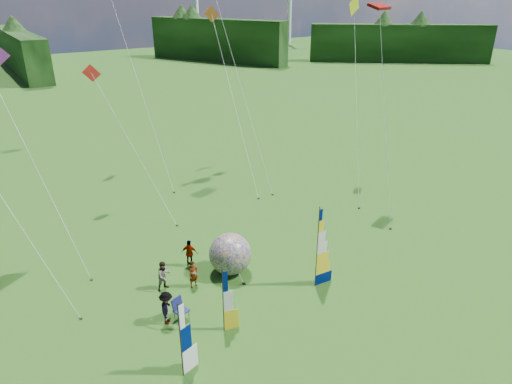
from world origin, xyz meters
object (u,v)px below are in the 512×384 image
feather_banner_main (317,249)px  spectator_d (190,253)px  bol_inflatable (230,254)px  camp_chair (181,310)px  side_banner_far (181,342)px  side_banner_left (223,302)px  spectator_c (167,308)px  spectator_b (164,276)px  spectator_a (193,274)px  kite_whale (230,39)px

feather_banner_main → spectator_d: size_ratio=2.82×
bol_inflatable → camp_chair: (-3.97, -2.17, -0.60)m
side_banner_far → spectator_d: size_ratio=2.16×
side_banner_left → bol_inflatable: 4.80m
spectator_c → bol_inflatable: bearing=-34.8°
feather_banner_main → spectator_b: (-6.75, 4.14, -1.44)m
side_banner_left → spectator_a: size_ratio=2.09×
side_banner_left → spectator_a: side_banner_left is taller
camp_chair → side_banner_left: bearing=-73.2°
kite_whale → feather_banner_main: bearing=-87.3°
side_banner_left → spectator_a: 3.95m
spectator_d → camp_chair: (-2.40, -4.01, -0.24)m
spectator_b → side_banner_far: bearing=-114.4°
spectator_d → bol_inflatable: bearing=173.5°
kite_whale → spectator_d: bearing=-111.1°
spectator_a → camp_chair: size_ratio=1.36×
feather_banner_main → spectator_b: bearing=152.6°
spectator_a → spectator_c: (-2.32, -1.91, 0.08)m
side_banner_far → spectator_a: side_banner_far is taller
side_banner_left → spectator_b: side_banner_left is taller
side_banner_far → kite_whale: bearing=38.4°
bol_inflatable → spectator_b: 3.73m
side_banner_far → spectator_b: 6.22m
spectator_d → spectator_b: bearing=75.1°
side_banner_left → camp_chair: (-1.30, 1.79, -1.04)m
side_banner_far → spectator_d: side_banner_far is taller
feather_banner_main → side_banner_far: size_ratio=1.31×
bol_inflatable → kite_whale: kite_whale is taller
side_banner_far → spectator_d: bearing=46.2°
spectator_b → camp_chair: (-0.30, -2.70, -0.26)m
feather_banner_main → kite_whale: bearing=77.9°
spectator_a → kite_whale: (10.27, 13.28, 10.15)m
spectator_a → spectator_c: size_ratio=0.90×
feather_banner_main → spectator_c: bearing=172.5°
spectator_a → camp_chair: bearing=-139.8°
side_banner_far → spectator_c: bearing=61.3°
feather_banner_main → bol_inflatable: 4.86m
spectator_d → feather_banner_main: bearing=173.5°
spectator_c → spectator_d: bearing=-6.7°
bol_inflatable → spectator_a: 2.35m
spectator_b → spectator_d: 2.48m
side_banner_far → spectator_a: 6.17m
spectator_a → camp_chair: (-1.66, -2.05, -0.20)m
feather_banner_main → spectator_a: (-5.39, 3.49, -1.49)m
camp_chair → feather_banner_main: bearing=-30.7°
camp_chair → kite_whale: 22.02m
spectator_b → spectator_c: (-0.95, -2.55, 0.02)m
feather_banner_main → spectator_b: 8.05m
feather_banner_main → side_banner_far: (-8.47, -1.77, -0.53)m
feather_banner_main → spectator_a: 6.59m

